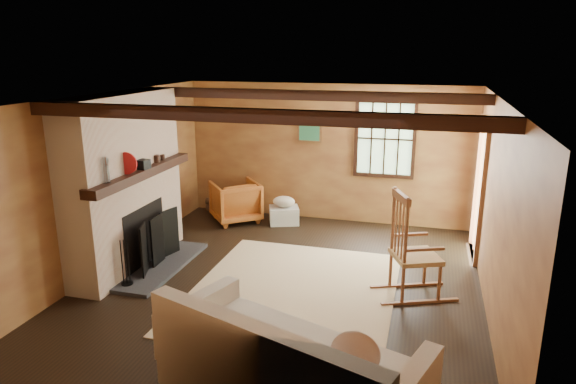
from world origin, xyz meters
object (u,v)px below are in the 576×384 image
(fireplace, at_px, (127,189))
(laundry_basket, at_px, (284,215))
(armchair, at_px, (236,201))
(rocking_chair, at_px, (412,253))
(sofa, at_px, (286,372))

(fireplace, distance_m, laundry_basket, 2.94)
(fireplace, bearing_deg, armchair, 71.94)
(fireplace, distance_m, rocking_chair, 3.88)
(sofa, bearing_deg, rocking_chair, 88.59)
(laundry_basket, bearing_deg, sofa, -73.69)
(rocking_chair, xyz_separation_m, sofa, (-0.92, -2.39, -0.23))
(armchair, bearing_deg, sofa, 76.79)
(rocking_chair, xyz_separation_m, armchair, (-3.13, 2.11, -0.20))
(armchair, bearing_deg, laundry_basket, 146.41)
(sofa, relative_size, armchair, 3.15)
(rocking_chair, height_order, laundry_basket, rocking_chair)
(rocking_chair, bearing_deg, sofa, 135.95)
(rocking_chair, distance_m, sofa, 2.57)
(laundry_basket, distance_m, armchair, 0.90)
(sofa, bearing_deg, fireplace, 161.37)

